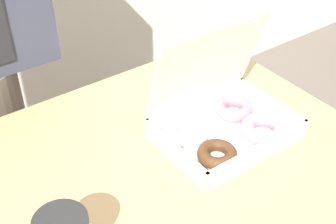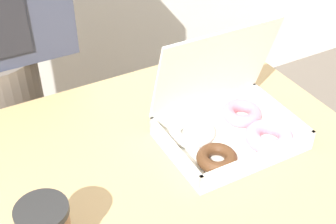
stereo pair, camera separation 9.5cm
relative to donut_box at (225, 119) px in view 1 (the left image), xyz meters
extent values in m
cube|color=white|center=(-0.01, -0.01, -0.04)|extent=(0.30, 0.22, 0.01)
cube|color=white|center=(-0.15, -0.01, -0.01)|extent=(0.01, 0.22, 0.04)
cube|color=white|center=(0.14, -0.01, -0.01)|extent=(0.01, 0.22, 0.04)
cube|color=white|center=(-0.01, -0.12, -0.01)|extent=(0.30, 0.01, 0.04)
cube|color=white|center=(-0.01, 0.10, -0.01)|extent=(0.30, 0.01, 0.04)
cube|color=white|center=(-0.01, 0.07, 0.11)|extent=(0.30, 0.07, 0.21)
torus|color=#4C2D19|center=(-0.08, -0.06, -0.02)|extent=(0.11, 0.11, 0.03)
torus|color=white|center=(-0.08, 0.04, -0.02)|extent=(0.14, 0.14, 0.03)
torus|color=pink|center=(0.07, -0.06, -0.02)|extent=(0.16, 0.16, 0.03)
torus|color=pink|center=(0.07, 0.04, -0.02)|extent=(0.14, 0.14, 0.03)
cylinder|color=black|center=(-0.46, -0.13, 0.09)|extent=(0.09, 0.09, 0.01)
camera|label=1|loc=(-0.60, -0.61, 0.66)|focal=50.00mm
camera|label=2|loc=(-0.52, -0.66, 0.66)|focal=50.00mm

